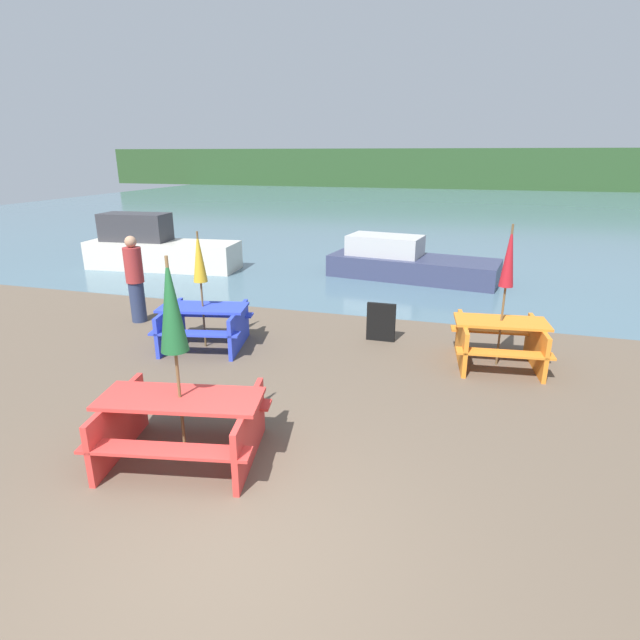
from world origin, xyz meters
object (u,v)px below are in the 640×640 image
(umbrella_darkgreen, at_px, (171,306))
(person, at_px, (135,279))
(picnic_table_orange, at_px, (499,339))
(boat, at_px, (407,263))
(signboard, at_px, (381,322))
(picnic_table_red, at_px, (182,421))
(boat_second, at_px, (157,249))
(picnic_table_blue, at_px, (204,323))
(umbrella_gold, at_px, (199,258))
(umbrella_crimson, at_px, (509,258))

(umbrella_darkgreen, distance_m, person, 5.67)
(person, bearing_deg, picnic_table_orange, -2.47)
(boat, distance_m, signboard, 5.38)
(boat, bearing_deg, umbrella_darkgreen, -89.56)
(umbrella_darkgreen, height_order, boat, umbrella_darkgreen)
(picnic_table_orange, bearing_deg, boat, 110.80)
(person, bearing_deg, picnic_table_red, -49.58)
(picnic_table_orange, relative_size, boat, 0.33)
(boat_second, bearing_deg, picnic_table_blue, -55.21)
(boat, height_order, person, person)
(picnic_table_blue, xyz_separation_m, signboard, (3.11, 1.22, -0.09))
(picnic_table_orange, bearing_deg, umbrella_gold, -173.18)
(umbrella_gold, bearing_deg, picnic_table_orange, 6.82)
(picnic_table_red, relative_size, signboard, 2.79)
(umbrella_gold, relative_size, boat, 0.43)
(umbrella_gold, bearing_deg, boat, 65.86)
(picnic_table_blue, distance_m, umbrella_crimson, 5.45)
(picnic_table_blue, height_order, signboard, picnic_table_blue)
(umbrella_darkgreen, bearing_deg, umbrella_gold, 114.73)
(umbrella_crimson, bearing_deg, picnic_table_orange, -116.57)
(umbrella_crimson, bearing_deg, picnic_table_red, -133.24)
(picnic_table_orange, distance_m, boat_second, 11.17)
(picnic_table_blue, distance_m, boat, 7.24)
(picnic_table_blue, relative_size, umbrella_darkgreen, 0.75)
(umbrella_crimson, relative_size, signboard, 3.20)
(umbrella_gold, height_order, boat_second, umbrella_gold)
(picnic_table_blue, xyz_separation_m, boat, (2.96, 6.60, -0.03))
(picnic_table_orange, relative_size, boat_second, 0.34)
(picnic_table_blue, bearing_deg, umbrella_darkgreen, -65.27)
(signboard, bearing_deg, umbrella_darkgreen, -109.29)
(umbrella_crimson, distance_m, boat_second, 11.24)
(picnic_table_red, height_order, signboard, picnic_table_red)
(picnic_table_red, bearing_deg, boat_second, 124.81)
(picnic_table_red, distance_m, boat, 10.02)
(boat, xyz_separation_m, signboard, (0.15, -5.38, -0.07))
(boat_second, bearing_deg, umbrella_darkgreen, -60.16)
(picnic_table_red, bearing_deg, picnic_table_orange, 46.76)
(picnic_table_blue, height_order, umbrella_crimson, umbrella_crimson)
(umbrella_crimson, relative_size, boat_second, 0.50)
(umbrella_crimson, bearing_deg, person, 177.53)
(picnic_table_blue, bearing_deg, boat, 65.86)
(person, bearing_deg, umbrella_darkgreen, -49.58)
(umbrella_crimson, height_order, umbrella_darkgreen, umbrella_darkgreen)
(picnic_table_red, distance_m, umbrella_darkgreen, 1.40)
(boat_second, bearing_deg, person, -65.95)
(picnic_table_red, bearing_deg, person, 130.42)
(picnic_table_orange, relative_size, umbrella_gold, 0.76)
(picnic_table_orange, height_order, umbrella_crimson, umbrella_crimson)
(boat, bearing_deg, signboard, -79.69)
(boat_second, bearing_deg, boat, 1.86)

